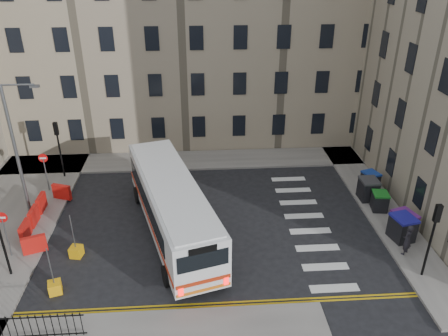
{
  "coord_description": "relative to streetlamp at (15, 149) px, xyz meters",
  "views": [
    {
      "loc": [
        -2.48,
        -21.86,
        14.85
      ],
      "look_at": [
        -0.88,
        1.38,
        3.0
      ],
      "focal_mm": 35.0,
      "sensor_mm": 36.0,
      "label": 1
    }
  ],
  "objects": [
    {
      "name": "traffic_light_east",
      "position": [
        21.6,
        -7.5,
        -1.47
      ],
      "size": [
        0.28,
        0.22,
        4.1
      ],
      "color": "black",
      "rests_on": "pavement_east"
    },
    {
      "name": "ground",
      "position": [
        13.0,
        -2.0,
        -4.34
      ],
      "size": [
        120.0,
        120.0,
        0.0
      ],
      "primitive_type": "plane",
      "color": "black",
      "rests_on": "ground"
    },
    {
      "name": "wheelie_bin_e",
      "position": [
        22.15,
        1.27,
        -3.59
      ],
      "size": [
        1.24,
        1.33,
        1.19
      ],
      "rotation": [
        0.0,
        0.0,
        0.33
      ],
      "color": "black",
      "rests_on": "pavement_east"
    },
    {
      "name": "wheelie_bin_c",
      "position": [
        21.76,
        -1.38,
        -3.6
      ],
      "size": [
        1.07,
        1.18,
        1.17
      ],
      "rotation": [
        0.0,
        0.0,
        -0.14
      ],
      "color": "black",
      "rests_on": "pavement_east"
    },
    {
      "name": "wheelie_bin_d",
      "position": [
        21.51,
        -0.06,
        -3.48
      ],
      "size": [
        1.11,
        1.28,
        1.4
      ],
      "rotation": [
        0.0,
        0.0,
        0.01
      ],
      "color": "black",
      "rests_on": "pavement_east"
    },
    {
      "name": "roadworks_barriers",
      "position": [
        1.16,
        -1.5,
        -3.69
      ],
      "size": [
        1.66,
        6.26,
        1.0
      ],
      "color": "red",
      "rests_on": "pavement_west"
    },
    {
      "name": "no_entry_north",
      "position": [
        0.5,
        2.5,
        -2.26
      ],
      "size": [
        0.6,
        0.08,
        3.0
      ],
      "color": "#595B5E",
      "rests_on": "pavement_west"
    },
    {
      "name": "bus",
      "position": [
        9.01,
        -2.75,
        -2.45
      ],
      "size": [
        5.89,
        12.24,
        3.26
      ],
      "rotation": [
        0.0,
        0.0,
        0.28
      ],
      "color": "silver",
      "rests_on": "ground"
    },
    {
      "name": "no_entry_south",
      "position": [
        0.5,
        -4.5,
        -2.26
      ],
      "size": [
        0.6,
        0.08,
        3.0
      ],
      "color": "#595B5E",
      "rests_on": "pavement_west"
    },
    {
      "name": "pavement_north",
      "position": [
        7.0,
        6.6,
        -4.26
      ],
      "size": [
        36.0,
        3.2,
        0.15
      ],
      "primitive_type": "cube",
      "color": "slate",
      "rests_on": "ground"
    },
    {
      "name": "traffic_light_nw",
      "position": [
        1.0,
        4.5,
        -1.47
      ],
      "size": [
        0.28,
        0.22,
        4.1
      ],
      "color": "black",
      "rests_on": "pavement_west"
    },
    {
      "name": "streetlamp",
      "position": [
        0.0,
        0.0,
        0.0
      ],
      "size": [
        0.5,
        0.22,
        8.14
      ],
      "color": "#595B5E",
      "rests_on": "pavement_west"
    },
    {
      "name": "pedestrian",
      "position": [
        21.47,
        -5.78,
        -3.31
      ],
      "size": [
        0.76,
        0.74,
        1.76
      ],
      "primitive_type": "imported",
      "rotation": [
        0.0,
        0.0,
        3.85
      ],
      "color": "black",
      "rests_on": "pavement_east"
    },
    {
      "name": "pavement_east",
      "position": [
        22.0,
        2.0,
        -4.26
      ],
      "size": [
        2.4,
        26.0,
        0.15
      ],
      "primitive_type": "cube",
      "color": "slate",
      "rests_on": "ground"
    },
    {
      "name": "terrace_north",
      "position": [
        6.0,
        13.5,
        4.28
      ],
      "size": [
        38.3,
        10.8,
        17.2
      ],
      "color": "gray",
      "rests_on": "ground"
    },
    {
      "name": "bollard_chevron",
      "position": [
        3.56,
        -7.36,
        -4.04
      ],
      "size": [
        0.75,
        0.75,
        0.6
      ],
      "primitive_type": "cube",
      "rotation": [
        0.0,
        0.0,
        0.3
      ],
      "color": "#EBA50D",
      "rests_on": "ground"
    },
    {
      "name": "bollard_yellow",
      "position": [
        3.93,
        -4.61,
        -4.04
      ],
      "size": [
        0.71,
        0.71,
        0.6
      ],
      "primitive_type": "cube",
      "rotation": [
        0.0,
        0.0,
        -0.21
      ],
      "color": "#E39E0C",
      "rests_on": "ground"
    },
    {
      "name": "pavement_west",
      "position": [
        -1.0,
        -1.0,
        -4.26
      ],
      "size": [
        6.0,
        22.0,
        0.15
      ],
      "primitive_type": "cube",
      "color": "slate",
      "rests_on": "ground"
    },
    {
      "name": "wheelie_bin_a",
      "position": [
        21.82,
        -4.46,
        -3.46
      ],
      "size": [
        1.39,
        1.52,
        1.44
      ],
      "rotation": [
        0.0,
        0.0,
        0.22
      ],
      "color": "black",
      "rests_on": "pavement_east"
    },
    {
      "name": "wheelie_bin_b",
      "position": [
        22.06,
        -4.04,
        -3.48
      ],
      "size": [
        1.43,
        1.54,
        1.4
      ],
      "rotation": [
        0.0,
        0.0,
        0.31
      ],
      "color": "black",
      "rests_on": "pavement_east"
    }
  ]
}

